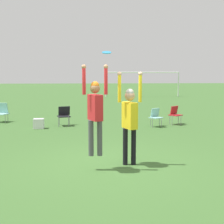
% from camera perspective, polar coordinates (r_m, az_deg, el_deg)
% --- Properties ---
extents(ground_plane, '(120.00, 120.00, 0.00)m').
position_cam_1_polar(ground_plane, '(7.81, -0.57, -9.60)').
color(ground_plane, '#3D662D').
extents(person_jumping, '(0.60, 0.49, 2.10)m').
position_cam_1_polar(person_jumping, '(7.14, -3.10, 0.72)').
color(person_jumping, '#4C4C51').
rests_on(person_jumping, ground_plane).
extents(person_defending, '(0.61, 0.50, 2.28)m').
position_cam_1_polar(person_defending, '(7.58, 3.25, -0.64)').
color(person_defending, black).
rests_on(person_defending, ground_plane).
extents(frisbee, '(0.22, 0.22, 0.08)m').
position_cam_1_polar(frisbee, '(7.48, -0.98, 10.84)').
color(frisbee, '#2D9EDB').
extents(camping_chair_0, '(0.65, 0.72, 0.80)m').
position_cam_1_polar(camping_chair_0, '(13.98, 11.42, -0.24)').
color(camping_chair_0, gray).
rests_on(camping_chair_0, ground_plane).
extents(camping_chair_1, '(0.61, 0.67, 0.77)m').
position_cam_1_polar(camping_chair_1, '(13.25, 7.98, -0.69)').
color(camping_chair_1, gray).
rests_on(camping_chair_1, ground_plane).
extents(camping_chair_2, '(0.62, 0.66, 0.81)m').
position_cam_1_polar(camping_chair_2, '(13.57, -8.78, -0.42)').
color(camping_chair_2, gray).
rests_on(camping_chair_2, ground_plane).
extents(camping_chair_3, '(0.71, 0.76, 0.87)m').
position_cam_1_polar(camping_chair_3, '(15.28, -19.51, 0.10)').
color(camping_chair_3, gray).
rests_on(camping_chair_3, ground_plane).
extents(cooler_box, '(0.42, 0.34, 0.40)m').
position_cam_1_polar(cooler_box, '(13.05, -13.26, -2.07)').
color(cooler_box, white).
rests_on(cooler_box, ground_plane).
extents(soccer_goal, '(7.10, 0.10, 2.35)m').
position_cam_1_polar(soccer_goal, '(29.91, 5.58, 6.35)').
color(soccer_goal, white).
rests_on(soccer_goal, ground_plane).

